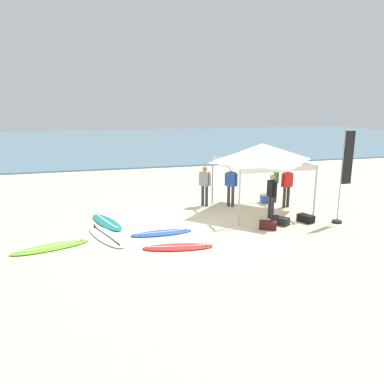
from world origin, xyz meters
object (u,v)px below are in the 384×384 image
Objects in this scene: person_grey at (205,183)px; gear_bag_by_pole at (268,225)px; banner_flag at (343,181)px; gear_bag_on_sand at (306,218)px; person_green at (276,180)px; gear_bag_near_tent at (280,221)px; canopy_tent at (262,152)px; surfboard_red at (178,247)px; person_blue at (231,184)px; surfboard_teal at (107,222)px; surfboard_lime at (51,247)px; surfboard_blue at (162,233)px; surfboard_white at (106,236)px; person_red at (287,184)px; cooler_box at (266,198)px; person_black at (272,193)px.

gear_bag_by_pole is (1.25, -3.46, -0.85)m from person_grey.
gear_bag_on_sand is at bearing 162.95° from banner_flag.
gear_bag_near_tent is (-1.32, -2.97, -0.85)m from person_green.
gear_bag_near_tent and gear_bag_on_sand have the same top height.
surfboard_red is (-4.13, -3.12, -2.35)m from canopy_tent.
person_blue is (3.22, 4.02, 0.95)m from surfboard_red.
surfboard_teal is at bearing 165.49° from banner_flag.
person_grey is at bearing 109.88° from gear_bag_by_pole.
gear_bag_on_sand is (8.87, 0.25, 0.10)m from surfboard_lime.
surfboard_lime is (-1.75, -2.04, 0.00)m from surfboard_teal.
person_blue is at bearing 37.20° from surfboard_blue.
gear_bag_near_tent reaches higher than surfboard_blue.
person_green is (2.19, 0.20, 0.00)m from person_blue.
canopy_tent is 5.29× the size of gear_bag_on_sand.
gear_bag_by_pole is (3.67, -0.48, 0.10)m from surfboard_blue.
surfboard_white is 4.34× the size of gear_bag_by_pole.
person_red and person_green have the same top height.
cooler_box is at bearing 9.42° from surfboard_teal.
person_green is at bearing 58.96° from gear_bag_by_pole.
surfboard_red is at bearing -80.10° from surfboard_blue.
person_black reaches higher than gear_bag_by_pole.
person_black is 3.42× the size of cooler_box.
person_green is at bearing -2.74° from person_grey.
surfboard_red is at bearing -163.10° from gear_bag_near_tent.
surfboard_teal is (-6.12, -0.07, -2.35)m from canopy_tent.
canopy_tent is at bearing 21.54° from surfboard_blue.
banner_flag reaches higher than canopy_tent.
surfboard_red is 5.24m from person_blue.
surfboard_red is at bearing -116.41° from person_grey.
cooler_box is (2.81, -0.17, -0.79)m from person_grey.
canopy_tent is 2.93m from gear_bag_near_tent.
person_red is at bearing 1.87° from surfboard_teal.
person_red is at bearing 81.61° from gear_bag_on_sand.
banner_flag is 2.68m from gear_bag_near_tent.
cooler_box is at bearing 20.58° from surfboard_white.
person_blue is (5.29, 2.46, 0.95)m from surfboard_white.
person_grey is at bearing 17.64° from surfboard_teal.
surfboard_white is 1.09× the size of surfboard_lime.
surfboard_blue is 6.76m from banner_flag.
gear_bag_near_tent is at bearing 1.70° from surfboard_lime.
surfboard_blue is 0.89× the size of surfboard_lime.
banner_flag reaches higher than person_red.
person_green is 2.85× the size of gear_bag_near_tent.
surfboard_blue is at bearing 99.90° from surfboard_red.
person_black reaches higher than gear_bag_on_sand.
person_black reaches higher than surfboard_white.
cooler_box reaches higher than surfboard_blue.
gear_bag_near_tent is at bearing 171.21° from banner_flag.
person_green is 2.62m from person_black.
gear_bag_near_tent is at bearing -2.91° from surfboard_white.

